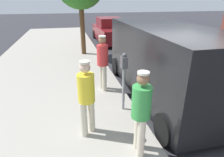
{
  "coord_description": "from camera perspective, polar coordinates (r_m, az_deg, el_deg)",
  "views": [
    {
      "loc": [
        2.64,
        4.27,
        2.84
      ],
      "look_at": [
        1.65,
        0.1,
        1.05
      ],
      "focal_mm": 30.58,
      "sensor_mm": 36.0,
      "label": 1
    }
  ],
  "objects": [
    {
      "name": "parked_van",
      "position": [
        5.92,
        15.47,
        5.3
      ],
      "size": [
        2.15,
        5.21,
        2.15
      ],
      "color": "black",
      "rests_on": "ground"
    },
    {
      "name": "pedestrian_in_red",
      "position": [
        5.81,
        -2.82,
        5.57
      ],
      "size": [
        0.34,
        0.35,
        1.71
      ],
      "color": "beige",
      "rests_on": "sidewalk_slab"
    },
    {
      "name": "parking_meter_near",
      "position": [
        4.67,
        3.59,
        1.81
      ],
      "size": [
        0.14,
        0.18,
        1.52
      ],
      "color": "gray",
      "rests_on": "sidewalk_slab"
    },
    {
      "name": "parked_sedan_behind",
      "position": [
        13.81,
        -0.53,
        13.97
      ],
      "size": [
        2.02,
        4.44,
        1.65
      ],
      "color": "maroon",
      "rests_on": "ground"
    },
    {
      "name": "sidewalk_slab",
      "position": [
        5.16,
        -21.13,
        -11.5
      ],
      "size": [
        5.0,
        32.0,
        0.15
      ],
      "primitive_type": "cube",
      "color": "#9E998E",
      "rests_on": "ground"
    },
    {
      "name": "ground_plane",
      "position": [
        5.77,
        16.09,
        -7.83
      ],
      "size": [
        80.0,
        80.0,
        0.0
      ],
      "primitive_type": "plane",
      "color": "#2D2D33"
    },
    {
      "name": "pedestrian_in_green",
      "position": [
        3.38,
        8.67,
        -9.15
      ],
      "size": [
        0.34,
        0.36,
        1.62
      ],
      "color": "beige",
      "rests_on": "sidewalk_slab"
    },
    {
      "name": "pedestrian_in_yellow",
      "position": [
        3.85,
        -7.65,
        -4.82
      ],
      "size": [
        0.34,
        0.34,
        1.63
      ],
      "color": "beige",
      "rests_on": "sidewalk_slab"
    }
  ]
}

